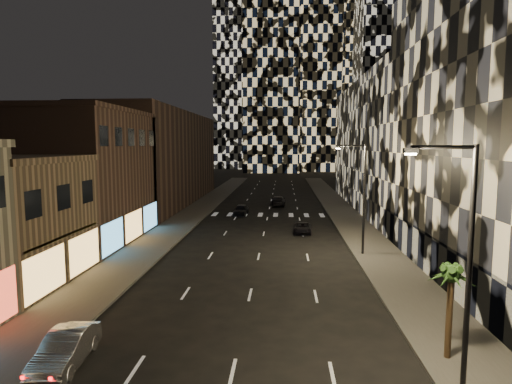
# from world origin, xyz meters

# --- Properties ---
(sidewalk_left) EXTENTS (4.00, 120.00, 0.15)m
(sidewalk_left) POSITION_xyz_m (-10.00, 50.00, 0.07)
(sidewalk_left) COLOR #47443F
(sidewalk_left) RESTS_ON ground
(sidewalk_right) EXTENTS (4.00, 120.00, 0.15)m
(sidewalk_right) POSITION_xyz_m (10.00, 50.00, 0.07)
(sidewalk_right) COLOR #47443F
(sidewalk_right) RESTS_ON ground
(curb_left) EXTENTS (0.20, 120.00, 0.15)m
(curb_left) POSITION_xyz_m (-7.90, 50.00, 0.07)
(curb_left) COLOR #4C4C47
(curb_left) RESTS_ON ground
(curb_right) EXTENTS (0.20, 120.00, 0.15)m
(curb_right) POSITION_xyz_m (7.90, 50.00, 0.07)
(curb_right) COLOR #4C4C47
(curb_right) RESTS_ON ground
(retail_brown) EXTENTS (10.00, 15.00, 12.00)m
(retail_brown) POSITION_xyz_m (-17.00, 33.50, 6.00)
(retail_brown) COLOR #4D352B
(retail_brown) RESTS_ON ground
(retail_filler_left) EXTENTS (10.00, 40.00, 14.00)m
(retail_filler_left) POSITION_xyz_m (-17.00, 60.00, 7.00)
(retail_filler_left) COLOR #4D352B
(retail_filler_left) RESTS_ON ground
(midrise_base) EXTENTS (0.60, 25.00, 3.00)m
(midrise_base) POSITION_xyz_m (12.30, 24.50, 1.50)
(midrise_base) COLOR #383838
(midrise_base) RESTS_ON ground
(midrise_filler_right) EXTENTS (16.00, 40.00, 18.00)m
(midrise_filler_right) POSITION_xyz_m (20.00, 57.00, 9.00)
(midrise_filler_right) COLOR #232326
(midrise_filler_right) RESTS_ON ground
(tower_right_mid) EXTENTS (20.00, 20.00, 100.00)m
(tower_right_mid) POSITION_xyz_m (35.00, 135.00, 50.00)
(tower_right_mid) COLOR black
(tower_right_mid) RESTS_ON ground
(tower_left_back) EXTENTS (24.00, 24.00, 120.00)m
(tower_left_back) POSITION_xyz_m (-12.00, 165.00, 60.00)
(tower_left_back) COLOR black
(tower_left_back) RESTS_ON ground
(tower_center_low) EXTENTS (18.00, 18.00, 95.00)m
(tower_center_low) POSITION_xyz_m (-2.00, 140.00, 47.50)
(tower_center_low) COLOR black
(tower_center_low) RESTS_ON ground
(streetlight_near) EXTENTS (2.55, 0.25, 9.00)m
(streetlight_near) POSITION_xyz_m (8.35, 10.00, 5.35)
(streetlight_near) COLOR black
(streetlight_near) RESTS_ON sidewalk_right
(streetlight_far) EXTENTS (2.55, 0.25, 9.00)m
(streetlight_far) POSITION_xyz_m (8.35, 30.00, 5.35)
(streetlight_far) COLOR black
(streetlight_far) RESTS_ON sidewalk_right
(car_silver_parked) EXTENTS (1.81, 4.39, 1.41)m
(car_silver_parked) POSITION_xyz_m (-6.97, 11.12, 0.71)
(car_silver_parked) COLOR gray
(car_silver_parked) RESTS_ON ground
(car_dark_midlane) EXTENTS (1.89, 4.18, 1.39)m
(car_dark_midlane) POSITION_xyz_m (-3.50, 49.45, 0.70)
(car_dark_midlane) COLOR black
(car_dark_midlane) RESTS_ON ground
(car_dark_oncoming) EXTENTS (2.26, 5.14, 1.47)m
(car_dark_oncoming) POSITION_xyz_m (1.22, 58.38, 0.73)
(car_dark_oncoming) COLOR black
(car_dark_oncoming) RESTS_ON ground
(car_dark_rightlane) EXTENTS (1.99, 3.94, 1.07)m
(car_dark_rightlane) POSITION_xyz_m (4.00, 38.57, 0.53)
(car_dark_rightlane) COLOR black
(car_dark_rightlane) RESTS_ON ground
(palm_tree) EXTENTS (2.06, 2.05, 4.06)m
(palm_tree) POSITION_xyz_m (9.00, 12.57, 3.50)
(palm_tree) COLOR #47331E
(palm_tree) RESTS_ON sidewalk_right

